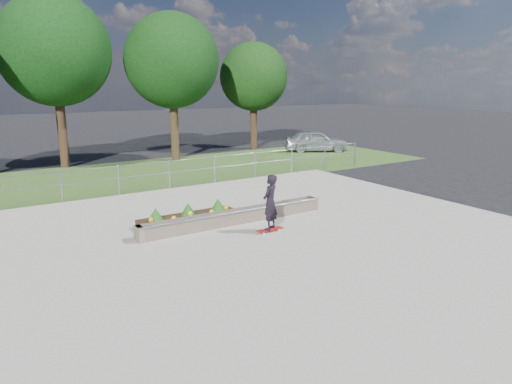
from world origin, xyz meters
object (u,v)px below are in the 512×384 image
at_px(grind_ledge, 235,217).
at_px(skateboarder, 270,203).
at_px(parked_car, 316,141).
at_px(planter_bed, 191,219).

xyz_separation_m(grind_ledge, skateboarder, (0.42, -1.22, 0.65)).
height_order(skateboarder, parked_car, skateboarder).
distance_m(grind_ledge, planter_bed, 1.29).
relative_size(planter_bed, parked_car, 0.77).
bearing_deg(planter_bed, grind_ledge, -26.58).
height_order(grind_ledge, parked_car, parked_car).
height_order(planter_bed, parked_car, parked_car).
bearing_deg(skateboarder, grind_ledge, 108.91).
bearing_deg(skateboarder, parked_car, 45.59).
bearing_deg(grind_ledge, skateboarder, -71.09).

